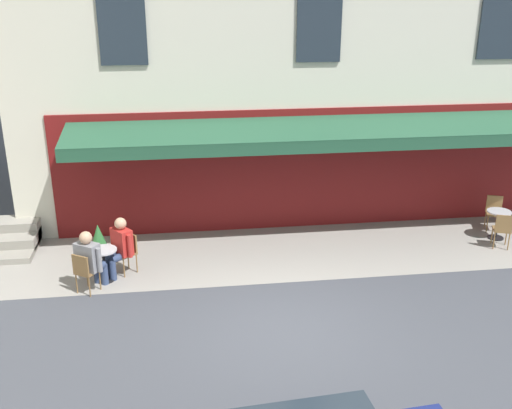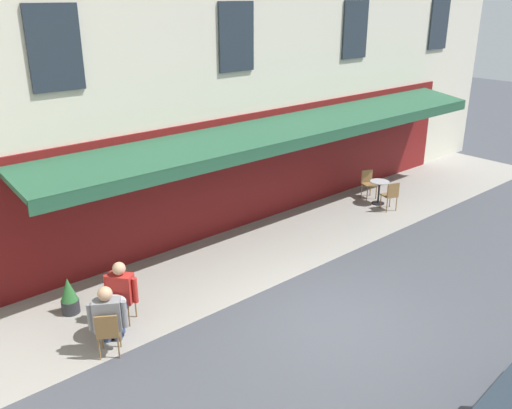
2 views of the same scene
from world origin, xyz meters
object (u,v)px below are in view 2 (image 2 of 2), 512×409
at_px(cafe_table_near_entrance, 379,189).
at_px(cafe_chair_wicker_near_door, 368,181).
at_px(seated_patron_in_red, 120,293).
at_px(seated_companion_in_grey, 108,316).
at_px(cafe_table_mid_terrace, 111,314).
at_px(cafe_chair_wicker_kerbside, 108,331).
at_px(cafe_chair_wicker_by_window, 391,194).
at_px(cafe_chair_wicker_back_row, 125,295).
at_px(potted_plant_by_steps, 69,296).

bearing_deg(cafe_table_near_entrance, cafe_chair_wicker_near_door, -109.17).
bearing_deg(seated_patron_in_red, cafe_chair_wicker_near_door, -171.75).
xyz_separation_m(cafe_chair_wicker_near_door, seated_companion_in_grey, (10.16, 2.00, 0.17)).
height_order(cafe_table_mid_terrace, cafe_chair_wicker_kerbside, cafe_chair_wicker_kerbside).
bearing_deg(cafe_table_mid_terrace, cafe_table_near_entrance, -173.85).
bearing_deg(cafe_chair_wicker_kerbside, seated_patron_in_red, -130.34).
bearing_deg(cafe_table_mid_terrace, cafe_chair_wicker_by_window, -177.27).
xyz_separation_m(cafe_chair_wicker_by_window, seated_companion_in_grey, (9.74, 0.80, 0.17)).
relative_size(cafe_table_mid_terrace, cafe_chair_wicker_kerbside, 0.82).
relative_size(cafe_chair_wicker_by_window, cafe_table_mid_terrace, 1.21).
distance_m(cafe_chair_wicker_near_door, seated_companion_in_grey, 10.35).
xyz_separation_m(cafe_chair_wicker_near_door, cafe_table_mid_terrace, (9.93, 1.65, -0.06)).
distance_m(cafe_chair_wicker_kerbside, seated_companion_in_grey, 0.28).
height_order(cafe_chair_wicker_near_door, cafe_table_mid_terrace, cafe_chair_wicker_near_door).
relative_size(cafe_table_mid_terrace, cafe_chair_wicker_back_row, 0.82).
bearing_deg(cafe_chair_wicker_kerbside, cafe_table_near_entrance, -171.07).
xyz_separation_m(cafe_chair_wicker_back_row, seated_patron_in_red, (0.17, 0.13, 0.17)).
bearing_deg(potted_plant_by_steps, cafe_chair_wicker_back_row, 128.47).
height_order(cafe_table_near_entrance, potted_plant_by_steps, potted_plant_by_steps).
bearing_deg(cafe_chair_wicker_kerbside, cafe_chair_wicker_by_window, -174.28).
bearing_deg(cafe_table_mid_terrace, cafe_chair_wicker_near_door, -170.59).
distance_m(seated_companion_in_grey, potted_plant_by_steps, 1.73).
bearing_deg(cafe_chair_wicker_near_door, cafe_table_mid_terrace, 9.41).
xyz_separation_m(cafe_table_mid_terrace, seated_patron_in_red, (-0.33, -0.25, 0.23)).
bearing_deg(cafe_table_mid_terrace, cafe_chair_wicker_back_row, -142.36).
distance_m(cafe_chair_wicker_by_window, seated_patron_in_red, 9.19).
distance_m(cafe_table_near_entrance, cafe_table_mid_terrace, 9.78).
xyz_separation_m(cafe_table_near_entrance, cafe_chair_wicker_kerbside, (10.07, 1.58, 0.06)).
bearing_deg(cafe_chair_wicker_by_window, potted_plant_by_steps, -5.24).
relative_size(seated_patron_in_red, potted_plant_by_steps, 1.68).
bearing_deg(cafe_chair_wicker_by_window, cafe_chair_wicker_near_door, -109.40).
distance_m(cafe_table_mid_terrace, potted_plant_by_steps, 1.38).
relative_size(seated_companion_in_grey, potted_plant_by_steps, 1.69).
bearing_deg(cafe_chair_wicker_back_row, potted_plant_by_steps, -51.53).
xyz_separation_m(seated_patron_in_red, potted_plant_by_steps, (0.59, -1.10, -0.32)).
xyz_separation_m(cafe_table_near_entrance, cafe_chair_wicker_back_row, (9.23, 0.66, 0.06)).
bearing_deg(cafe_table_near_entrance, cafe_chair_wicker_by_window, 70.37).
relative_size(cafe_table_mid_terrace, seated_companion_in_grey, 0.55).
distance_m(cafe_table_near_entrance, cafe_chair_wicker_near_door, 0.63).
distance_m(cafe_table_near_entrance, seated_companion_in_grey, 10.05).
relative_size(cafe_chair_wicker_near_door, seated_companion_in_grey, 0.67).
height_order(cafe_table_mid_terrace, potted_plant_by_steps, potted_plant_by_steps).
distance_m(cafe_chair_wicker_near_door, potted_plant_by_steps, 10.20).
bearing_deg(cafe_chair_wicker_back_row, cafe_table_near_entrance, -175.89).
height_order(cafe_table_near_entrance, cafe_chair_wicker_back_row, cafe_chair_wicker_back_row).
bearing_deg(cafe_chair_wicker_back_row, cafe_table_mid_terrace, 37.64).
distance_m(cafe_chair_wicker_near_door, cafe_chair_wicker_kerbside, 10.50).
xyz_separation_m(cafe_chair_wicker_near_door, seated_patron_in_red, (9.60, 1.39, 0.17)).
relative_size(cafe_table_near_entrance, cafe_chair_wicker_by_window, 0.82).
height_order(cafe_chair_wicker_back_row, seated_patron_in_red, seated_patron_in_red).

